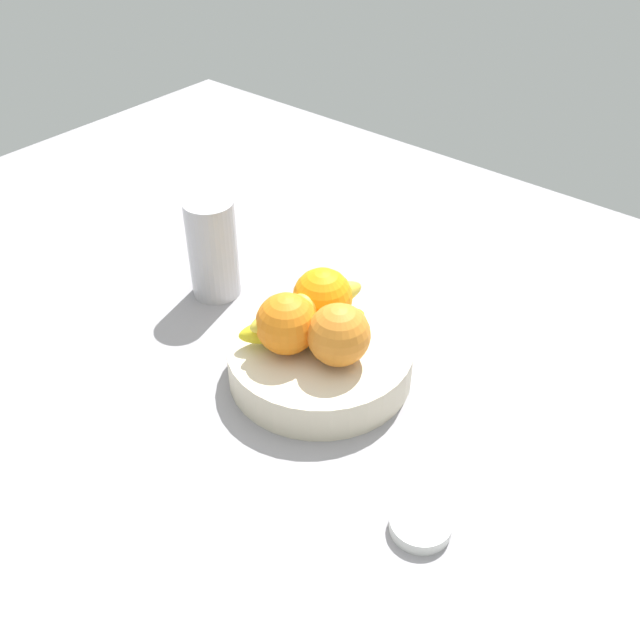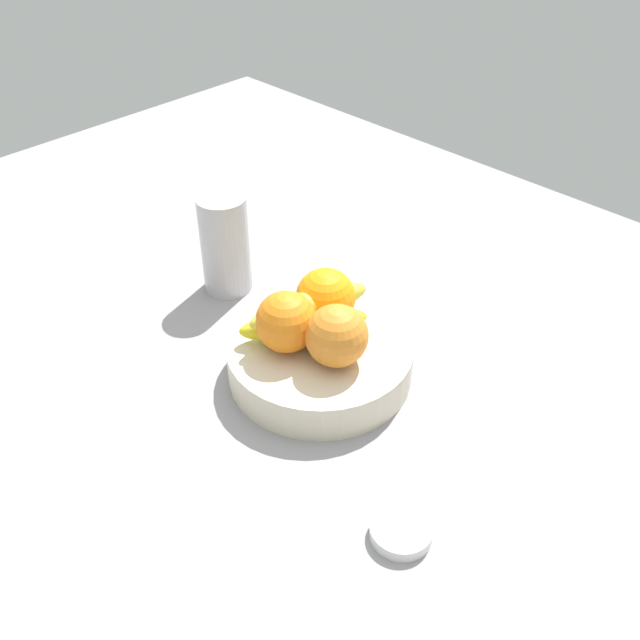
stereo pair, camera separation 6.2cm
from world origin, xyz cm
name	(u,v)px [view 2 (the right image)]	position (x,y,z in cm)	size (l,w,h in cm)	color
ground_plane	(292,375)	(0.00, 0.00, -1.50)	(180.00, 140.00, 3.00)	gray
fruit_bowl	(320,359)	(3.67, 1.68, 2.61)	(24.40, 24.40, 5.22)	beige
orange_front_left	(337,336)	(7.33, 0.89, 9.21)	(7.98, 7.98, 7.98)	orange
orange_front_right	(326,298)	(0.84, 5.61, 9.21)	(7.98, 7.98, 7.98)	orange
orange_center	(286,322)	(0.90, -1.56, 9.21)	(7.98, 7.98, 7.98)	orange
banana_bunch	(307,315)	(0.88, 2.04, 8.32)	(12.83, 18.09, 6.20)	yellow
thermos_tumbler	(225,244)	(-20.75, 6.20, 7.82)	(7.38, 7.38, 15.64)	#B5B3B7
jar_lid	(401,531)	(27.67, -10.49, 0.76)	(6.72, 6.72, 1.52)	silver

